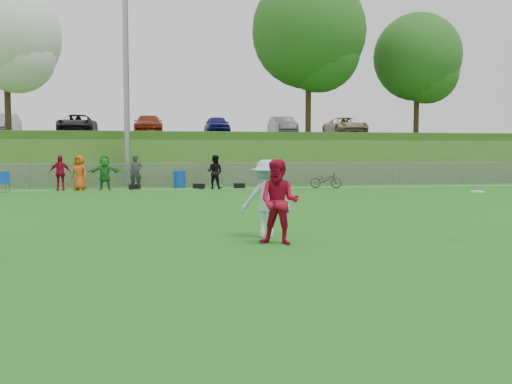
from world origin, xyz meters
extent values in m
plane|color=#226415|center=(0.00, 0.00, 0.00)|extent=(120.00, 120.00, 0.00)
cube|color=white|center=(0.00, 18.00, 0.01)|extent=(60.00, 0.10, 0.01)
cube|color=gray|center=(0.00, 20.00, 0.60)|extent=(58.00, 0.02, 1.20)
cube|color=gray|center=(0.00, 20.00, 1.25)|extent=(58.00, 0.04, 0.04)
cylinder|color=gray|center=(-3.00, 20.80, 6.00)|extent=(0.30, 0.30, 12.00)
cube|color=#295217|center=(0.00, 31.00, 1.50)|extent=(120.00, 18.00, 3.00)
cube|color=black|center=(0.00, 33.00, 3.05)|extent=(120.00, 12.00, 0.10)
cylinder|color=black|center=(-10.00, 25.00, 6.75)|extent=(0.36, 0.36, 7.50)
sphere|color=silver|center=(-10.00, 25.00, 8.62)|extent=(6.30, 6.30, 6.30)
sphere|color=silver|center=(-9.40, 24.70, 7.50)|extent=(4.50, 4.50, 4.50)
cylinder|color=black|center=(8.00, 24.50, 7.25)|extent=(0.36, 0.36, 8.50)
sphere|color=#165419|center=(8.00, 24.50, 9.38)|extent=(7.14, 7.14, 7.14)
sphere|color=#165419|center=(8.60, 24.20, 8.10)|extent=(5.10, 5.10, 5.10)
cylinder|color=black|center=(16.00, 26.00, 6.50)|extent=(0.36, 0.36, 7.00)
sphere|color=#165419|center=(16.00, 26.00, 8.25)|extent=(5.88, 5.88, 5.88)
sphere|color=#165419|center=(16.60, 25.70, 7.20)|extent=(4.20, 4.20, 4.20)
imported|color=gray|center=(-12.00, 32.00, 3.82)|extent=(1.52, 4.37, 1.44)
imported|color=black|center=(-7.00, 32.00, 3.82)|extent=(2.39, 5.18, 1.44)
imported|color=maroon|center=(-2.00, 32.00, 3.82)|extent=(2.02, 4.96, 1.44)
imported|color=navy|center=(3.00, 32.00, 3.82)|extent=(1.70, 4.23, 1.44)
imported|color=slate|center=(8.00, 32.00, 3.82)|extent=(1.52, 4.37, 1.44)
imported|color=tan|center=(13.00, 32.00, 3.82)|extent=(2.39, 5.18, 1.44)
imported|color=#A30B28|center=(-6.05, 18.00, 0.85)|extent=(1.03, 0.52, 1.69)
imported|color=#CF4E13|center=(-5.14, 18.00, 0.85)|extent=(0.99, 0.89, 1.69)
imported|color=#217F24|center=(-3.96, 18.00, 0.85)|extent=(1.59, 0.57, 1.69)
imported|color=#2C2C2F|center=(-2.47, 18.00, 0.85)|extent=(0.63, 0.43, 1.69)
imported|color=black|center=(1.42, 18.00, 0.85)|extent=(1.03, 0.97, 1.69)
cube|color=black|center=(-2.54, 18.10, 0.13)|extent=(0.60, 0.41, 0.26)
cube|color=black|center=(0.61, 18.10, 0.13)|extent=(0.62, 0.51, 0.26)
cube|color=black|center=(2.68, 18.10, 0.13)|extent=(0.56, 0.30, 0.26)
cube|color=black|center=(4.27, 18.10, 0.13)|extent=(0.60, 0.41, 0.26)
imported|color=#A60B27|center=(0.93, 0.51, 0.85)|extent=(1.03, 0.94, 1.71)
imported|color=#A9D3EA|center=(0.86, 1.48, 0.84)|extent=(1.10, 0.65, 1.68)
cylinder|color=white|center=(5.00, 0.11, 1.04)|extent=(0.27, 0.27, 0.02)
cylinder|color=#0F3BAD|center=(-0.31, 19.00, 0.44)|extent=(0.71, 0.71, 0.87)
cube|color=#0F43AA|center=(-8.47, 17.20, 0.42)|extent=(0.59, 0.59, 0.05)
cube|color=#0F43AA|center=(-8.45, 17.45, 0.69)|extent=(0.53, 0.10, 0.53)
imported|color=#2B2B2D|center=(7.05, 17.46, 0.42)|extent=(1.70, 1.11, 0.85)
camera|label=1|loc=(-1.47, -10.56, 1.85)|focal=40.00mm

